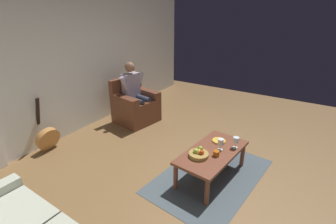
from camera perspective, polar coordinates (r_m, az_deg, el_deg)
The scene contains 12 objects.
ground_plane at distance 3.92m, azimuth 10.31°, elevation -12.09°, with size 7.66×7.66×0.00m, color brown.
wall_back at distance 5.00m, azimuth -19.59°, elevation 10.46°, with size 6.78×0.06×2.52m, color silver.
rug at distance 3.71m, azimuth 9.74°, elevation -14.22°, with size 1.84×1.17×0.01m, color #434F54.
armchair at distance 5.21m, azimuth -7.60°, elevation 1.30°, with size 0.88×0.84×0.90m.
person_seated at distance 5.07m, azimuth -7.56°, elevation 4.70°, with size 0.62×0.63×1.24m.
coffee_table at distance 3.51m, azimuth 10.12°, elevation -9.59°, with size 1.20×0.70×0.41m.
guitar at distance 4.62m, azimuth -26.03°, elevation -5.16°, with size 0.40×0.36×1.05m.
wine_glass_near at distance 3.58m, azimuth 15.36°, elevation -6.30°, with size 0.08×0.08×0.16m.
wine_glass_far at distance 3.48m, azimuth 12.02°, elevation -6.92°, with size 0.08×0.08×0.17m.
fruit_bowl at distance 3.33m, azimuth 7.09°, elevation -9.47°, with size 0.26×0.26×0.11m.
decorative_dish at distance 3.72m, azimuth 11.62°, elevation -6.52°, with size 0.19×0.19×0.02m, color gold.
candle_jar at distance 3.38m, azimuth 11.04°, elevation -9.31°, with size 0.08×0.08×0.07m, color #AC5311.
Camera 1 is at (3.04, 1.09, 2.23)m, focal length 26.51 mm.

